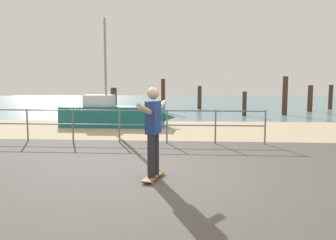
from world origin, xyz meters
TOP-DOWN VIEW (x-y plane):
  - ground_plane at (0.00, -1.00)m, footprint 24.00×10.00m
  - beach_strip at (0.00, 7.00)m, footprint 24.00×6.00m
  - sea_surface at (0.00, 35.00)m, footprint 72.00×50.00m
  - railing_fence at (-1.74, 3.60)m, footprint 8.94×0.05m
  - sailboat at (-2.78, 7.62)m, footprint 4.98×1.51m
  - skateboard at (-0.20, -0.31)m, footprint 0.37×0.82m
  - skateboarder at (-0.20, -0.31)m, footprint 0.40×1.43m
  - groyne_post_0 at (-4.02, 12.22)m, footprint 0.35×0.35m
  - groyne_post_1 at (-1.47, 15.70)m, footprint 0.28×0.28m
  - groyne_post_2 at (1.09, 19.36)m, footprint 0.32×0.32m
  - groyne_post_3 at (3.64, 13.42)m, footprint 0.25×0.25m
  - groyne_post_4 at (6.20, 14.13)m, footprint 0.32×0.32m
  - groyne_post_5 at (8.75, 17.09)m, footprint 0.34×0.34m
  - groyne_post_6 at (11.31, 19.93)m, footprint 0.32×0.32m

SIDE VIEW (x-z plane):
  - ground_plane at x=0.00m, z-range -0.02..0.02m
  - beach_strip at x=0.00m, z-range -0.02..0.02m
  - sea_surface at x=0.00m, z-range -0.02..0.02m
  - skateboard at x=-0.20m, z-range 0.03..0.11m
  - sailboat at x=-2.78m, z-range -1.81..2.85m
  - railing_fence at x=-1.74m, z-range 0.17..1.22m
  - groyne_post_3 at x=3.64m, z-range 0.00..1.48m
  - groyne_post_0 at x=-4.02m, z-range 0.00..1.70m
  - groyne_post_2 at x=1.09m, z-range 0.00..1.83m
  - groyne_post_5 at x=8.75m, z-range 0.00..1.87m
  - groyne_post_6 at x=11.31m, z-range 0.00..1.91m
  - skateboarder at x=-0.20m, z-range 0.19..1.84m
  - groyne_post_1 at x=-1.47m, z-range 0.00..2.29m
  - groyne_post_4 at x=6.20m, z-range 0.00..2.39m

